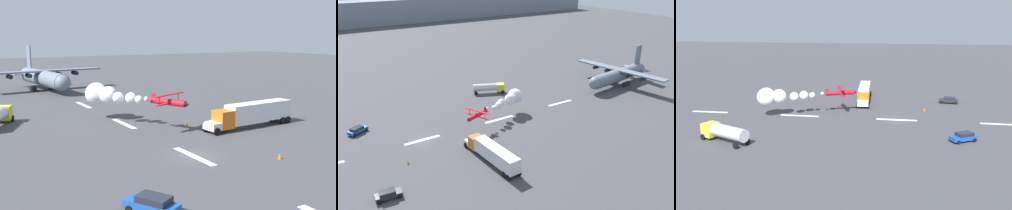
# 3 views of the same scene
# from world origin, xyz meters

# --- Properties ---
(ground_plane) EXTENTS (440.00, 440.00, 0.00)m
(ground_plane) POSITION_xyz_m (0.00, 0.00, 0.00)
(ground_plane) COLOR #424247
(ground_plane) RESTS_ON ground
(runway_stripe_3) EXTENTS (8.00, 0.90, 0.01)m
(runway_stripe_3) POSITION_xyz_m (0.00, 0.00, 0.01)
(runway_stripe_3) COLOR white
(runway_stripe_3) RESTS_ON ground
(runway_stripe_4) EXTENTS (8.00, 0.90, 0.01)m
(runway_stripe_4) POSITION_xyz_m (19.89, 0.00, 0.01)
(runway_stripe_4) COLOR white
(runway_stripe_4) RESTS_ON ground
(runway_stripe_5) EXTENTS (8.00, 0.90, 0.01)m
(runway_stripe_5) POSITION_xyz_m (39.77, 0.00, 0.01)
(runway_stripe_5) COLOR white
(runway_stripe_5) RESTS_ON ground
(cargo_transport_plane) EXTENTS (26.39, 30.56, 11.14)m
(cargo_transport_plane) POSITION_xyz_m (64.49, 1.68, 3.34)
(cargo_transport_plane) COLOR slate
(cargo_transport_plane) RESTS_ON ground
(stunt_biplane_red) EXTENTS (19.61, 10.68, 3.78)m
(stunt_biplane_red) POSITION_xyz_m (23.82, 1.25, 4.20)
(stunt_biplane_red) COLOR red
(semi_truck_orange) EXTENTS (3.73, 16.05, 3.70)m
(semi_truck_orange) POSITION_xyz_m (8.09, -16.05, 2.14)
(semi_truck_orange) COLOR silver
(semi_truck_orange) RESTS_ON ground
(fuel_tanker_truck) EXTENTS (9.39, 6.07, 2.90)m
(fuel_tanker_truck) POSITION_xyz_m (27.45, 17.68, 1.74)
(fuel_tanker_truck) COLOR yellow
(fuel_tanker_truck) RESTS_ON ground
(followme_car_yellow) EXTENTS (4.44, 2.33, 1.52)m
(followme_car_yellow) POSITION_xyz_m (-11.95, -16.43, 0.81)
(followme_car_yellow) COLOR #262628
(followme_car_yellow) RESTS_ON ground
(airport_staff_sedan) EXTENTS (4.76, 3.72, 1.52)m
(airport_staff_sedan) POSITION_xyz_m (-11.00, 11.28, 0.81)
(airport_staff_sedan) COLOR #194CA5
(airport_staff_sedan) RESTS_ON ground
(traffic_cone_near) EXTENTS (0.44, 0.44, 0.75)m
(traffic_cone_near) POSITION_xyz_m (-5.81, -7.89, 0.38)
(traffic_cone_near) COLOR orange
(traffic_cone_near) RESTS_ON ground
(traffic_cone_far) EXTENTS (0.44, 0.44, 0.75)m
(traffic_cone_far) POSITION_xyz_m (12.96, -7.44, 0.38)
(traffic_cone_far) COLOR orange
(traffic_cone_far) RESTS_ON ground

